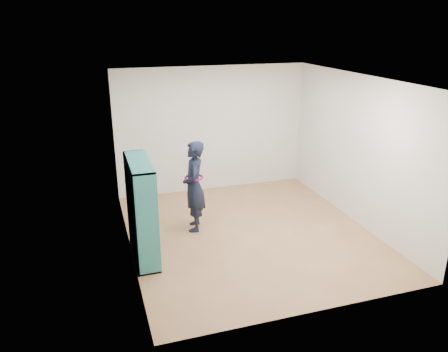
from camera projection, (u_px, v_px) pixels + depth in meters
name	position (u px, v px, depth m)	size (l,w,h in m)	color
floor	(250.00, 233.00, 7.49)	(4.50, 4.50, 0.00)	#966944
ceiling	(253.00, 79.00, 6.61)	(4.50, 4.50, 0.00)	white
wall_left	(125.00, 174.00, 6.48)	(0.02, 4.50, 2.60)	silver
wall_right	(358.00, 150.00, 7.62)	(0.02, 4.50, 2.60)	silver
wall_back	(212.00, 130.00, 9.07)	(4.00, 0.02, 2.60)	silver
wall_front	(321.00, 218.00, 5.03)	(4.00, 0.02, 2.60)	silver
bookshelf	(140.00, 212.00, 6.52)	(0.34, 1.16, 1.54)	teal
person	(194.00, 186.00, 7.40)	(0.50, 0.65, 1.57)	black
smartphone	(185.00, 179.00, 7.45)	(0.01, 0.10, 0.12)	silver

